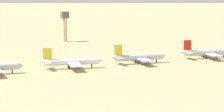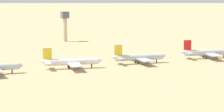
# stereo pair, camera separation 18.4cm
# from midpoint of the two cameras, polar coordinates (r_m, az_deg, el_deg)

# --- Properties ---
(ground) EXTENTS (4000.00, 4000.00, 0.00)m
(ground) POSITION_cam_midpoint_polar(r_m,az_deg,el_deg) (298.87, -0.09, -1.25)
(ground) COLOR tan
(parked_jet_yellow_3) EXTENTS (34.22, 29.31, 11.38)m
(parked_jet_yellow_3) POSITION_cam_midpoint_polar(r_m,az_deg,el_deg) (297.73, -4.19, -0.58)
(parked_jet_yellow_3) COLOR white
(parked_jet_yellow_3) RESTS_ON ground
(parked_jet_yellow_4) EXTENTS (33.44, 28.35, 11.05)m
(parked_jet_yellow_4) POSITION_cam_midpoint_polar(r_m,az_deg,el_deg) (314.28, 2.70, -0.13)
(parked_jet_yellow_4) COLOR silver
(parked_jet_yellow_4) RESTS_ON ground
(parked_jet_red_5) EXTENTS (34.03, 29.08, 11.29)m
(parked_jet_red_5) POSITION_cam_midpoint_polar(r_m,az_deg,el_deg) (338.30, 9.55, 0.37)
(parked_jet_red_5) COLOR silver
(parked_jet_red_5) RESTS_ON ground
(control_tower) EXTENTS (5.20, 5.20, 22.23)m
(control_tower) POSITION_cam_midpoint_polar(r_m,az_deg,el_deg) (420.37, -4.77, 3.29)
(control_tower) COLOR #C6B793
(control_tower) RESTS_ON ground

